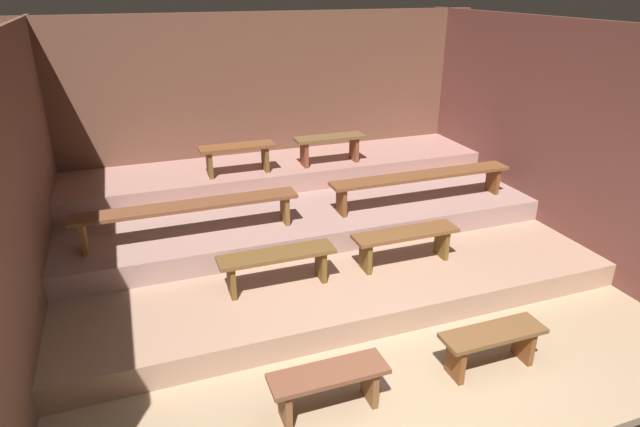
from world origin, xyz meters
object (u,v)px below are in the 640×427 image
object	(u,v)px
bench_floor_right	(492,341)
bench_lower_right	(405,239)
bench_upper_left	(237,153)
bench_floor_left	(329,382)
bench_lower_left	(277,261)
bench_middle_left	(189,210)
bench_upper_right	(330,143)
bench_middle_right	(422,179)

from	to	relation	value
bench_floor_right	bench_lower_right	bearing A→B (deg)	91.17
bench_lower_right	bench_upper_left	bearing A→B (deg)	123.04
bench_floor_left	bench_lower_left	size ratio (longest dim) A/B	0.79
bench_floor_right	bench_upper_left	world-z (taller)	bench_upper_left
bench_middle_left	bench_upper_right	world-z (taller)	bench_upper_right
bench_lower_left	bench_middle_right	size ratio (longest dim) A/B	0.49
bench_middle_left	bench_floor_right	bearing A→B (deg)	-48.47
bench_middle_right	bench_upper_left	xyz separation A→B (m)	(-2.06, 1.15, 0.22)
bench_upper_left	bench_upper_right	world-z (taller)	same
bench_middle_left	bench_floor_left	bearing A→B (deg)	-74.49
bench_lower_left	bench_floor_right	bearing A→B (deg)	-46.18
bench_lower_right	bench_floor_right	bearing A→B (deg)	-88.83
bench_floor_left	bench_middle_right	xyz separation A→B (m)	(2.17, 2.45, 0.56)
bench_lower_right	bench_lower_left	bearing A→B (deg)	180.00
bench_upper_left	bench_lower_left	bearing A→B (deg)	-92.11
bench_floor_right	bench_upper_left	bearing A→B (deg)	111.02
bench_lower_left	bench_middle_right	world-z (taller)	bench_middle_right
bench_middle_left	bench_middle_right	world-z (taller)	same
bench_lower_right	bench_middle_left	distance (m)	2.35
bench_lower_right	bench_upper_left	size ratio (longest dim) A/B	1.21
bench_lower_left	bench_lower_right	size ratio (longest dim) A/B	1.00
bench_upper_right	bench_lower_right	bearing A→B (deg)	-87.89
bench_upper_left	bench_upper_right	distance (m)	1.28
bench_middle_right	bench_upper_left	world-z (taller)	bench_upper_left
bench_middle_left	bench_middle_right	size ratio (longest dim) A/B	1.00
bench_floor_left	bench_upper_right	size ratio (longest dim) A/B	0.96
bench_lower_right	bench_middle_left	size ratio (longest dim) A/B	0.49
bench_lower_left	bench_upper_left	xyz separation A→B (m)	(0.08, 2.08, 0.51)
bench_floor_right	bench_middle_right	world-z (taller)	bench_middle_right
bench_lower_left	bench_middle_right	bearing A→B (deg)	23.49
bench_floor_left	bench_middle_right	distance (m)	3.32
bench_floor_right	bench_middle_left	xyz separation A→B (m)	(-2.17, 2.45, 0.56)
bench_middle_left	bench_upper_right	xyz separation A→B (m)	(2.06, 1.15, 0.22)
bench_floor_right	bench_lower_left	size ratio (longest dim) A/B	0.79
bench_floor_right	bench_lower_right	size ratio (longest dim) A/B	0.79
bench_lower_right	bench_floor_left	bearing A→B (deg)	-133.82
bench_lower_left	bench_upper_right	bearing A→B (deg)	56.96
bench_floor_left	bench_upper_right	xyz separation A→B (m)	(1.38, 3.60, 0.78)
bench_middle_left	bench_upper_left	world-z (taller)	bench_upper_left
bench_floor_left	bench_middle_right	world-z (taller)	bench_middle_right
bench_floor_left	bench_floor_right	world-z (taller)	same
bench_lower_right	bench_middle_right	size ratio (longest dim) A/B	0.49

